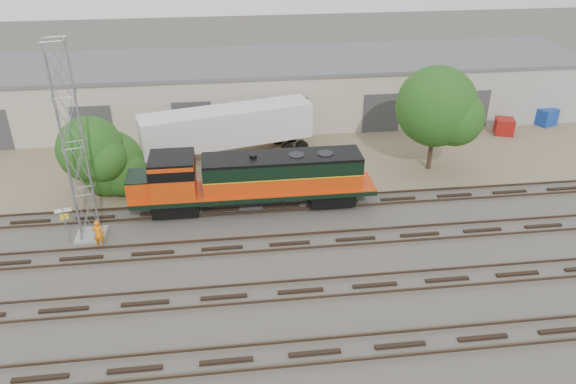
{
  "coord_description": "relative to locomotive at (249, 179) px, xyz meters",
  "views": [
    {
      "loc": [
        -3.54,
        -26.09,
        18.66
      ],
      "look_at": [
        0.21,
        4.0,
        2.2
      ],
      "focal_mm": 35.0,
      "sensor_mm": 36.0,
      "label": 1
    }
  ],
  "objects": [
    {
      "name": "tree_mid",
      "position": [
        -9.09,
        3.78,
        -0.3
      ],
      "size": [
        4.8,
        4.58,
        4.58
      ],
      "color": "#382619",
      "rests_on": "ground"
    },
    {
      "name": "semi_trailer",
      "position": [
        -0.88,
        8.28,
        0.34
      ],
      "size": [
        13.37,
        5.73,
        4.04
      ],
      "rotation": [
        0.0,
        0.0,
        0.25
      ],
      "color": "silver",
      "rests_on": "ground"
    },
    {
      "name": "tree_east",
      "position": [
        14.04,
        4.21,
        2.58
      ],
      "size": [
        6.09,
        5.8,
        7.83
      ],
      "color": "#382619",
      "rests_on": "ground"
    },
    {
      "name": "tree_west",
      "position": [
        -10.04,
        2.91,
        1.22
      ],
      "size": [
        4.58,
        4.37,
        5.71
      ],
      "color": "#382619",
      "rests_on": "ground"
    },
    {
      "name": "warehouse",
      "position": [
        2.08,
        16.98,
        0.46
      ],
      "size": [
        58.4,
        10.4,
        5.3
      ],
      "color": "#BDB09D",
      "rests_on": "ground"
    },
    {
      "name": "worker",
      "position": [
        -9.1,
        -3.27,
        -1.32
      ],
      "size": [
        0.65,
        0.44,
        1.76
      ],
      "primitive_type": "imported",
      "rotation": [
        0.0,
        0.0,
        3.17
      ],
      "color": "orange",
      "rests_on": "ground"
    },
    {
      "name": "ground",
      "position": [
        2.04,
        -6.0,
        -2.2
      ],
      "size": [
        140.0,
        140.0,
        0.0
      ],
      "primitive_type": "plane",
      "color": "#47423A",
      "rests_on": "ground"
    },
    {
      "name": "tracks",
      "position": [
        2.04,
        -9.0,
        -2.12
      ],
      "size": [
        80.0,
        20.4,
        0.28
      ],
      "color": "black",
      "rests_on": "ground"
    },
    {
      "name": "sign_post",
      "position": [
        -11.03,
        -2.55,
        -0.58
      ],
      "size": [
        0.93,
        0.25,
        2.32
      ],
      "color": "gray",
      "rests_on": "ground"
    },
    {
      "name": "dumpster_blue",
      "position": [
        27.09,
        11.79,
        -1.45
      ],
      "size": [
        2.05,
        2.0,
        1.5
      ],
      "primitive_type": "cube",
      "rotation": [
        0.0,
        0.0,
        0.39
      ],
      "color": "#153B95",
      "rests_on": "ground"
    },
    {
      "name": "locomotive",
      "position": [
        0.0,
        0.0,
        0.0
      ],
      "size": [
        15.76,
        2.77,
        3.79
      ],
      "color": "black",
      "rests_on": "tracks"
    },
    {
      "name": "dirt_strip",
      "position": [
        2.04,
        9.0,
        -2.19
      ],
      "size": [
        80.0,
        16.0,
        0.02
      ],
      "primitive_type": "cube",
      "color": "#726047",
      "rests_on": "ground"
    },
    {
      "name": "signal_tower",
      "position": [
        -9.82,
        -2.1,
        3.6
      ],
      "size": [
        1.76,
        1.76,
        11.91
      ],
      "rotation": [
        0.0,
        0.0,
        0.22
      ],
      "color": "gray",
      "rests_on": "ground"
    },
    {
      "name": "dumpster_red",
      "position": [
        22.42,
        10.12,
        -1.5
      ],
      "size": [
        1.86,
        1.79,
        1.4
      ],
      "primitive_type": "cube",
      "rotation": [
        0.0,
        0.0,
        -0.31
      ],
      "color": "maroon",
      "rests_on": "ground"
    }
  ]
}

